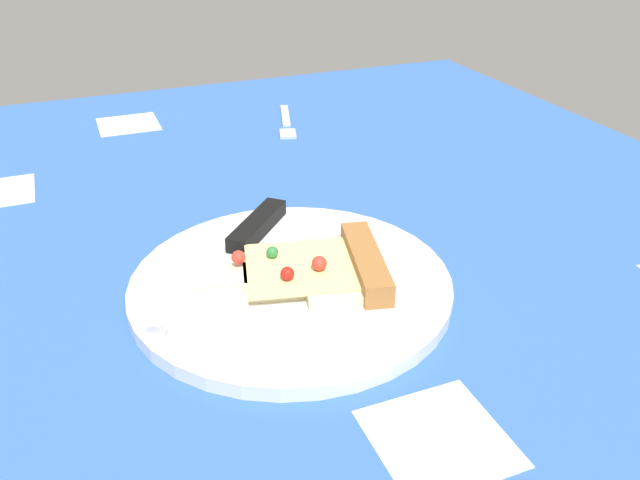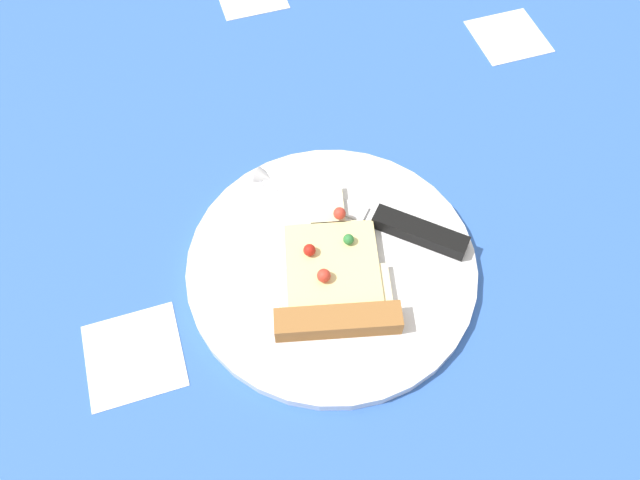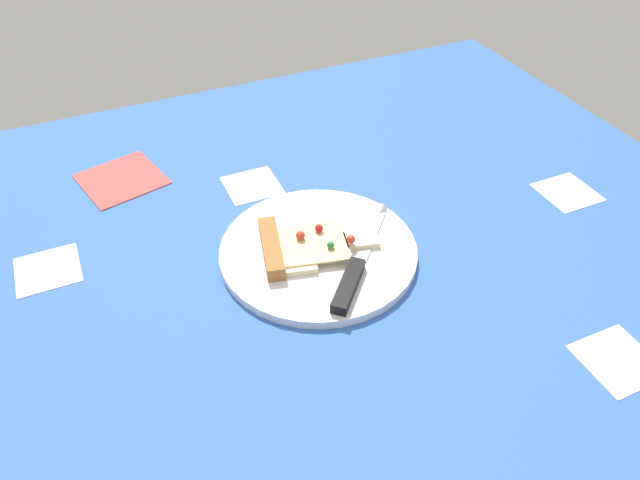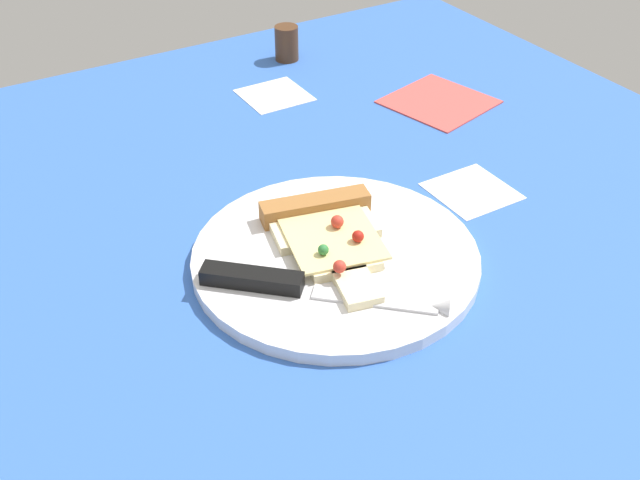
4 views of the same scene
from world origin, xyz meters
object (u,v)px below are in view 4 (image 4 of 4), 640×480
at_px(plate, 335,258).
at_px(pepper_shaker, 287,43).
at_px(napkin, 439,101).
at_px(pizza_slice, 328,232).
at_px(knife, 298,286).

xyz_separation_m(plate, pepper_shaker, (-0.21, -0.48, 0.02)).
bearing_deg(napkin, pizza_slice, 33.96).
bearing_deg(pizza_slice, knife, 53.50).
bearing_deg(knife, pizza_slice, 172.24).
height_order(plate, pepper_shaker, pepper_shaker).
relative_size(pizza_slice, napkin, 1.44).
distance_m(plate, pepper_shaker, 0.52).
bearing_deg(pizza_slice, napkin, -132.59).
height_order(knife, napkin, knife).
height_order(plate, pizza_slice, pizza_slice).
xyz_separation_m(pizza_slice, pepper_shaker, (-0.20, -0.45, 0.01)).
xyz_separation_m(knife, pepper_shaker, (-0.27, -0.51, 0.01)).
distance_m(pizza_slice, knife, 0.09).
distance_m(knife, pepper_shaker, 0.58).
distance_m(plate, napkin, 0.40).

